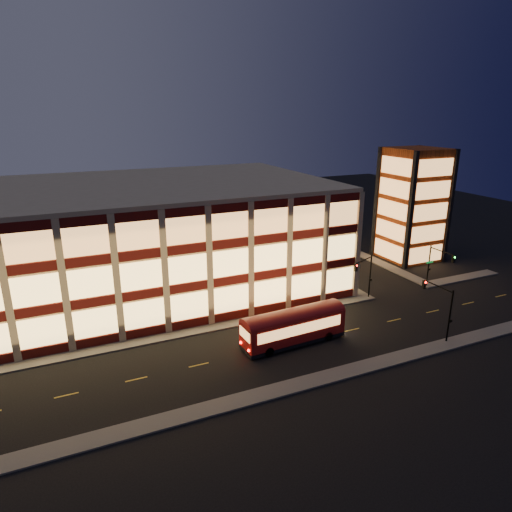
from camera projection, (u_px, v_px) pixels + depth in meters
name	position (u px, v px, depth m)	size (l,w,h in m)	color
ground	(200.00, 335.00, 50.35)	(200.00, 200.00, 0.00)	black
sidewalk_office_south	(171.00, 335.00, 50.02)	(54.00, 2.00, 0.15)	#514F4C
sidewalk_office_east	(304.00, 262.00, 74.08)	(2.00, 30.00, 0.15)	#514F4C
sidewalk_tower_south	(459.00, 278.00, 66.85)	(14.00, 2.00, 0.15)	#514F4C
sidewalk_tower_west	(359.00, 253.00, 78.38)	(2.00, 30.00, 0.15)	#514F4C
sidewalk_near	(246.00, 399.00, 39.05)	(100.00, 2.00, 0.15)	#514F4C
office_building	(139.00, 237.00, 61.65)	(50.45, 30.45, 14.50)	tan
stair_tower	(412.00, 205.00, 73.60)	(8.60, 8.60, 18.00)	#8C3814
traffic_signal_far	(365.00, 271.00, 57.99)	(3.79, 1.87, 6.00)	black
traffic_signal_right	(437.00, 261.00, 61.67)	(1.20, 4.37, 6.00)	black
traffic_signal_near	(440.00, 302.00, 48.71)	(0.32, 4.45, 6.00)	black
trolley_bus	(293.00, 325.00, 47.92)	(11.48, 3.47, 3.84)	#890807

